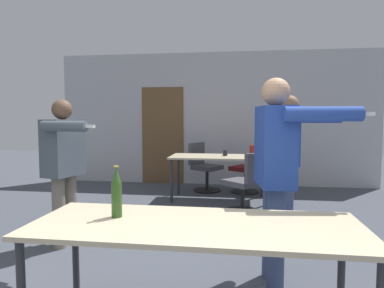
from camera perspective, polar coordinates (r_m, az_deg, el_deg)
back_wall at (r=7.22m, az=3.54°, el=4.11°), size 6.62×0.12×2.76m
conference_table_near at (r=2.18m, az=0.60°, el=-14.72°), size 2.04×0.77×0.75m
conference_table_far at (r=5.85m, az=4.44°, el=-2.75°), size 1.63×0.76×0.75m
person_right_polo at (r=4.46m, az=15.97°, el=-0.79°), size 0.76×0.66×1.68m
person_far_watching at (r=3.96m, az=-20.49°, el=-2.36°), size 0.71×0.75×1.60m
person_left_plaid at (r=2.94m, az=13.88°, el=-2.89°), size 0.85×0.69×1.73m
office_chair_mid_tucked at (r=6.60m, az=2.00°, el=-4.12°), size 0.68×0.65×0.92m
office_chair_far_right at (r=5.08m, az=9.09°, el=-6.81°), size 0.69×0.68×0.91m
office_chair_near_pushed at (r=6.46m, az=9.44°, el=-4.37°), size 0.68×0.66×0.92m
beer_bottle at (r=2.31m, az=-12.46°, el=-7.98°), size 0.07×0.07×0.34m
drink_cup at (r=5.88m, az=5.54°, el=-1.49°), size 0.08×0.08×0.10m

